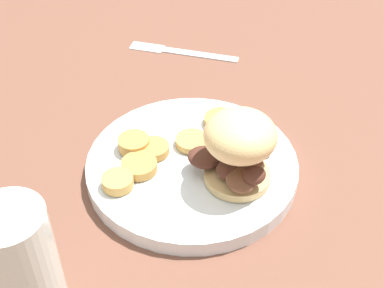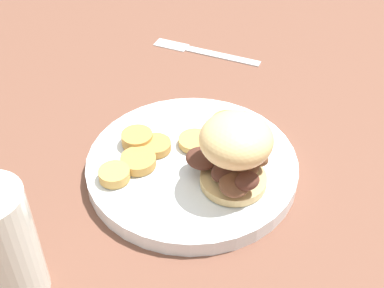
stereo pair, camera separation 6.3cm
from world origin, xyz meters
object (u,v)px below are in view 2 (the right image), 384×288
at_px(dinner_plate, 192,165).
at_px(drinking_glass, 2,246).
at_px(sandwich, 234,151).
at_px(fork, 204,52).

xyz_separation_m(dinner_plate, drinking_glass, (-0.09, -0.22, 0.05)).
distance_m(sandwich, drinking_glass, 0.26).
bearing_deg(sandwich, dinner_plate, 164.46).
bearing_deg(dinner_plate, drinking_glass, -112.71).
bearing_deg(sandwich, fork, 118.29).
height_order(fork, drinking_glass, drinking_glass).
bearing_deg(sandwich, drinking_glass, -126.13).
xyz_separation_m(sandwich, drinking_glass, (-0.15, -0.21, -0.00)).
relative_size(dinner_plate, sandwich, 2.39).
distance_m(dinner_plate, drinking_glass, 0.25).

